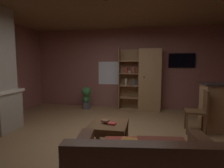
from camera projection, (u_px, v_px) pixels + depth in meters
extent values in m
cube|color=olive|center=(108.00, 139.00, 3.56)|extent=(6.31, 5.49, 0.02)
cube|color=#8E544C|center=(125.00, 69.00, 6.12)|extent=(6.43, 0.06, 2.65)
cube|color=white|center=(110.00, 73.00, 6.21)|extent=(0.80, 0.01, 0.78)
cube|color=#997047|center=(150.00, 80.00, 5.73)|extent=(0.69, 0.38, 1.96)
cube|color=#997047|center=(129.00, 79.00, 6.03)|extent=(0.64, 0.02, 1.96)
cube|color=#997047|center=(119.00, 79.00, 5.92)|extent=(0.02, 0.38, 1.96)
sphere|color=black|center=(144.00, 77.00, 5.56)|extent=(0.04, 0.04, 0.04)
cube|color=#997047|center=(129.00, 109.00, 5.96)|extent=(0.64, 0.38, 0.02)
cube|color=#997047|center=(129.00, 97.00, 5.92)|extent=(0.64, 0.38, 0.02)
cube|color=#997047|center=(129.00, 85.00, 5.88)|extent=(0.64, 0.38, 0.02)
cube|color=#997047|center=(129.00, 74.00, 5.84)|extent=(0.64, 0.38, 0.02)
cube|color=#997047|center=(129.00, 61.00, 5.80)|extent=(0.64, 0.38, 0.02)
cube|color=#B22D2D|center=(127.00, 70.00, 5.78)|extent=(0.04, 0.23, 0.21)
cube|color=#2D4C8C|center=(134.00, 82.00, 5.78)|extent=(0.03, 0.23, 0.20)
cube|color=#B22D2D|center=(134.00, 70.00, 5.74)|extent=(0.04, 0.23, 0.22)
cube|color=beige|center=(126.00, 82.00, 5.83)|extent=(0.03, 0.23, 0.22)
sphere|color=beige|center=(130.00, 72.00, 5.83)|extent=(0.10, 0.10, 0.10)
cube|color=#C67F33|center=(139.00, 161.00, 1.74)|extent=(0.38, 0.18, 0.41)
cube|color=#AD3D2D|center=(171.00, 164.00, 1.65)|extent=(0.41, 0.31, 0.35)
cube|color=#AD3D2D|center=(124.00, 157.00, 1.80)|extent=(0.40, 0.21, 0.39)
cube|color=tan|center=(116.00, 159.00, 1.82)|extent=(0.50, 0.34, 0.37)
cube|color=brown|center=(160.00, 157.00, 1.78)|extent=(0.47, 0.22, 0.37)
cube|color=brown|center=(109.00, 124.00, 3.07)|extent=(0.63, 0.68, 0.05)
cube|color=brown|center=(109.00, 128.00, 3.08)|extent=(0.56, 0.61, 0.08)
cube|color=brown|center=(88.00, 144.00, 2.86)|extent=(0.07, 0.07, 0.42)
cube|color=brown|center=(122.00, 147.00, 2.75)|extent=(0.07, 0.07, 0.42)
cube|color=brown|center=(98.00, 130.00, 3.44)|extent=(0.07, 0.07, 0.42)
cube|color=brown|center=(126.00, 132.00, 3.33)|extent=(0.07, 0.07, 0.42)
cube|color=#B22D2D|center=(112.00, 124.00, 2.99)|extent=(0.14, 0.11, 0.03)
cube|color=brown|center=(105.00, 121.00, 3.05)|extent=(0.14, 0.13, 0.03)
cube|color=brown|center=(195.00, 112.00, 3.86)|extent=(0.46, 0.46, 0.04)
cube|color=brown|center=(206.00, 101.00, 3.78)|extent=(0.08, 0.40, 0.44)
cylinder|color=brown|center=(185.00, 119.00, 4.10)|extent=(0.04, 0.04, 0.46)
cylinder|color=brown|center=(187.00, 124.00, 3.76)|extent=(0.04, 0.04, 0.46)
cylinder|color=brown|center=(203.00, 120.00, 4.00)|extent=(0.04, 0.04, 0.46)
cylinder|color=brown|center=(206.00, 125.00, 3.66)|extent=(0.04, 0.04, 0.46)
cylinder|color=#4C4C51|center=(86.00, 105.00, 6.01)|extent=(0.26, 0.26, 0.22)
sphere|color=#2D6B33|center=(86.00, 99.00, 5.98)|extent=(0.23, 0.23, 0.23)
sphere|color=#2D6B33|center=(86.00, 96.00, 5.99)|extent=(0.21, 0.21, 0.21)
sphere|color=#2D6B33|center=(86.00, 91.00, 5.91)|extent=(0.30, 0.30, 0.30)
cube|color=black|center=(182.00, 60.00, 5.70)|extent=(0.80, 0.05, 0.45)
cube|color=black|center=(182.00, 60.00, 5.67)|extent=(0.76, 0.01, 0.41)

